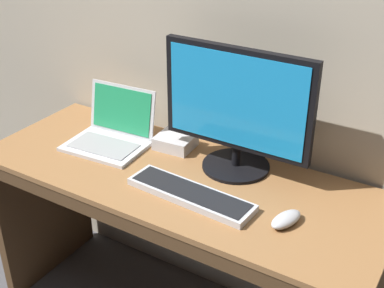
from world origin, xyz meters
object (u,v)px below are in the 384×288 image
(laptop_silver, at_px, (111,134))
(computer_mouse, at_px, (286,219))
(wired_keyboard, at_px, (190,194))
(external_drive_box, at_px, (175,142))
(external_monitor, at_px, (237,107))

(laptop_silver, bearing_deg, computer_mouse, -9.48)
(laptop_silver, height_order, computer_mouse, laptop_silver)
(wired_keyboard, bearing_deg, external_drive_box, 131.10)
(external_drive_box, bearing_deg, wired_keyboard, -48.90)
(external_monitor, bearing_deg, external_drive_box, 174.37)
(wired_keyboard, distance_m, external_drive_box, 0.35)
(wired_keyboard, distance_m, computer_mouse, 0.33)
(external_monitor, height_order, computer_mouse, external_monitor)
(computer_mouse, relative_size, external_drive_box, 0.86)
(laptop_silver, xyz_separation_m, wired_keyboard, (0.46, -0.16, -0.03))
(external_monitor, distance_m, computer_mouse, 0.42)
(computer_mouse, height_order, external_drive_box, external_drive_box)
(wired_keyboard, bearing_deg, computer_mouse, 5.16)
(external_monitor, height_order, wired_keyboard, external_monitor)
(laptop_silver, xyz_separation_m, computer_mouse, (0.79, -0.13, -0.03))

